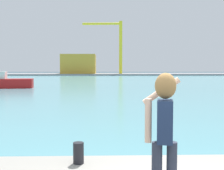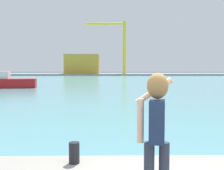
{
  "view_description": "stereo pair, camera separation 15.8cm",
  "coord_description": "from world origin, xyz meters",
  "px_view_note": "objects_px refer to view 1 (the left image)",
  "views": [
    {
      "loc": [
        -1.13,
        -3.88,
        2.38
      ],
      "look_at": [
        -0.8,
        7.32,
        1.71
      ],
      "focal_mm": 46.63,
      "sensor_mm": 36.0,
      "label": 1
    },
    {
      "loc": [
        -0.97,
        -3.88,
        2.38
      ],
      "look_at": [
        -0.8,
        7.32,
        1.71
      ],
      "focal_mm": 46.63,
      "sensor_mm": 36.0,
      "label": 2
    }
  ],
  "objects_px": {
    "harbor_bollard": "(78,153)",
    "boat_moored": "(2,82)",
    "person_photographer": "(164,124)",
    "port_crane": "(116,41)",
    "warehouse_left": "(79,64)"
  },
  "relations": [
    {
      "from": "warehouse_left",
      "to": "port_crane",
      "type": "bearing_deg",
      "value": -18.83
    },
    {
      "from": "boat_moored",
      "to": "port_crane",
      "type": "height_order",
      "value": "port_crane"
    },
    {
      "from": "harbor_bollard",
      "to": "port_crane",
      "type": "distance_m",
      "value": 86.66
    },
    {
      "from": "person_photographer",
      "to": "boat_moored",
      "type": "xyz_separation_m",
      "value": [
        -12.54,
        30.15,
        -0.92
      ]
    },
    {
      "from": "person_photographer",
      "to": "port_crane",
      "type": "relative_size",
      "value": 0.11
    },
    {
      "from": "harbor_bollard",
      "to": "port_crane",
      "type": "xyz_separation_m",
      "value": [
        4.37,
        85.99,
        9.83
      ]
    },
    {
      "from": "port_crane",
      "to": "harbor_bollard",
      "type": "bearing_deg",
      "value": -92.91
    },
    {
      "from": "person_photographer",
      "to": "harbor_bollard",
      "type": "bearing_deg",
      "value": 49.53
    },
    {
      "from": "harbor_bollard",
      "to": "boat_moored",
      "type": "height_order",
      "value": "boat_moored"
    },
    {
      "from": "boat_moored",
      "to": "harbor_bollard",
      "type": "bearing_deg",
      "value": -75.98
    },
    {
      "from": "person_photographer",
      "to": "harbor_bollard",
      "type": "height_order",
      "value": "person_photographer"
    },
    {
      "from": "harbor_bollard",
      "to": "boat_moored",
      "type": "bearing_deg",
      "value": 111.55
    },
    {
      "from": "person_photographer",
      "to": "boat_moored",
      "type": "distance_m",
      "value": 32.66
    },
    {
      "from": "harbor_bollard",
      "to": "boat_moored",
      "type": "xyz_separation_m",
      "value": [
        -11.26,
        28.52,
        -0.06
      ]
    },
    {
      "from": "harbor_bollard",
      "to": "warehouse_left",
      "type": "relative_size",
      "value": 0.03
    }
  ]
}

